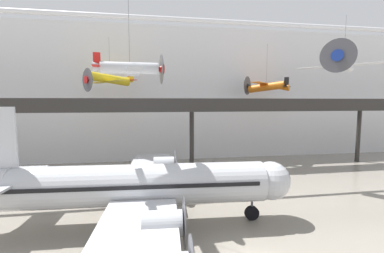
{
  "coord_description": "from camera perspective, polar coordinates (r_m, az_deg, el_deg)",
  "views": [
    {
      "loc": [
        -6.51,
        -15.31,
        10.78
      ],
      "look_at": [
        -2.67,
        8.14,
        8.45
      ],
      "focal_mm": 24.0,
      "sensor_mm": 36.0,
      "label": 1
    }
  ],
  "objects": [
    {
      "name": "suspended_plane_white_twin",
      "position": [
        35.19,
        30.67,
        12.12
      ],
      "size": [
        8.33,
        8.46,
        6.72
      ],
      "rotation": [
        0.0,
        0.0,
        3.87
      ],
      "color": "silver"
    },
    {
      "name": "suspended_plane_yellow_lowwing",
      "position": [
        41.78,
        -17.73,
        9.96
      ],
      "size": [
        7.92,
        8.54,
        8.32
      ],
      "rotation": [
        0.0,
        0.0,
        3.77
      ],
      "color": "yellow"
    },
    {
      "name": "suspended_plane_silver_racer",
      "position": [
        23.04,
        -13.63,
        12.45
      ],
      "size": [
        5.99,
        7.35,
        8.15
      ],
      "rotation": [
        0.0,
        0.0,
        0.09
      ],
      "color": "silver"
    },
    {
      "name": "airliner_silver_main",
      "position": [
        23.12,
        -12.7,
        -12.69
      ],
      "size": [
        28.34,
        32.22,
        10.36
      ],
      "rotation": [
        0.0,
        0.0,
        -0.06
      ],
      "color": "silver",
      "rests_on": "ground"
    },
    {
      "name": "suspended_plane_orange_highwing",
      "position": [
        46.07,
        16.18,
        8.49
      ],
      "size": [
        7.76,
        7.83,
        8.48
      ],
      "rotation": [
        0.0,
        0.0,
        2.39
      ],
      "color": "orange"
    },
    {
      "name": "mezzanine_walkway",
      "position": [
        39.66,
        0.16,
        3.78
      ],
      "size": [
        110.0,
        3.2,
        11.23
      ],
      "color": "#2D2B28",
      "rests_on": "ground"
    },
    {
      "name": "hangar_back_wall",
      "position": [
        48.83,
        -1.64,
        7.15
      ],
      "size": [
        140.0,
        3.0,
        24.22
      ],
      "color": "white",
      "rests_on": "ground"
    },
    {
      "name": "ceiling_truss_beam",
      "position": [
        34.57,
        2.13,
        22.45
      ],
      "size": [
        120.0,
        0.6,
        0.6
      ],
      "color": "silver"
    }
  ]
}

